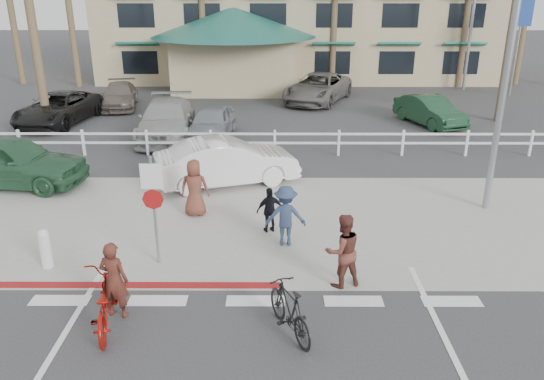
{
  "coord_description": "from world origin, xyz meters",
  "views": [
    {
      "loc": [
        0.37,
        -8.66,
        6.04
      ],
      "look_at": [
        0.33,
        3.04,
        1.5
      ],
      "focal_mm": 35.0,
      "sensor_mm": 36.0,
      "label": 1
    }
  ],
  "objects_px": {
    "sign_post": "(154,206)",
    "car_red_compact": "(10,161)",
    "bike_red": "(104,302)",
    "bike_black": "(290,310)",
    "car_white_sedan": "(227,162)"
  },
  "relations": [
    {
      "from": "bike_black",
      "to": "car_white_sedan",
      "type": "distance_m",
      "value": 8.1
    },
    {
      "from": "car_red_compact",
      "to": "bike_black",
      "type": "bearing_deg",
      "value": -124.52
    },
    {
      "from": "sign_post",
      "to": "bike_black",
      "type": "height_order",
      "value": "sign_post"
    },
    {
      "from": "bike_black",
      "to": "car_red_compact",
      "type": "xyz_separation_m",
      "value": [
        -8.67,
        7.73,
        0.31
      ]
    },
    {
      "from": "car_white_sedan",
      "to": "sign_post",
      "type": "bearing_deg",
      "value": 148.69
    },
    {
      "from": "bike_red",
      "to": "car_white_sedan",
      "type": "relative_size",
      "value": 0.44
    },
    {
      "from": "bike_red",
      "to": "bike_black",
      "type": "xyz_separation_m",
      "value": [
        3.46,
        -0.21,
        -0.02
      ]
    },
    {
      "from": "sign_post",
      "to": "bike_red",
      "type": "xyz_separation_m",
      "value": [
        -0.5,
        -2.43,
        -0.93
      ]
    },
    {
      "from": "bike_black",
      "to": "car_red_compact",
      "type": "relative_size",
      "value": 0.35
    },
    {
      "from": "bike_red",
      "to": "car_white_sedan",
      "type": "bearing_deg",
      "value": -114.21
    },
    {
      "from": "car_red_compact",
      "to": "bike_red",
      "type": "bearing_deg",
      "value": -138.1
    },
    {
      "from": "bike_red",
      "to": "bike_black",
      "type": "distance_m",
      "value": 3.47
    },
    {
      "from": "bike_red",
      "to": "car_white_sedan",
      "type": "distance_m",
      "value": 7.87
    },
    {
      "from": "sign_post",
      "to": "car_red_compact",
      "type": "height_order",
      "value": "sign_post"
    },
    {
      "from": "bike_red",
      "to": "car_red_compact",
      "type": "distance_m",
      "value": 9.15
    }
  ]
}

